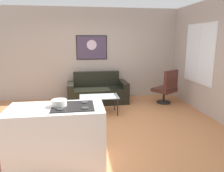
% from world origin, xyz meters
% --- Properties ---
extents(ground, '(6.40, 6.40, 0.04)m').
position_xyz_m(ground, '(0.00, 0.00, -0.02)').
color(ground, '#BE7848').
extents(back_wall, '(6.40, 0.05, 2.80)m').
position_xyz_m(back_wall, '(0.00, 2.42, 1.40)').
color(back_wall, '#B0A093').
rests_on(back_wall, ground).
extents(right_wall, '(0.05, 6.40, 2.80)m').
position_xyz_m(right_wall, '(2.62, 0.30, 1.40)').
color(right_wall, '#B09E93').
rests_on(right_wall, ground).
extents(couch, '(1.78, 0.86, 0.89)m').
position_xyz_m(couch, '(-0.00, 1.87, 0.30)').
color(couch, black).
rests_on(couch, ground).
extents(coffee_table, '(0.97, 0.52, 0.46)m').
position_xyz_m(coffee_table, '(-0.05, 0.85, 0.42)').
color(coffee_table, silver).
rests_on(coffee_table, ground).
extents(armchair, '(0.77, 0.77, 1.00)m').
position_xyz_m(armchair, '(1.98, 1.42, 0.49)').
color(armchair, black).
rests_on(armchair, ground).
extents(kitchen_counter, '(1.39, 0.71, 0.93)m').
position_xyz_m(kitchen_counter, '(-0.86, -1.27, 0.45)').
color(kitchen_counter, silver).
rests_on(kitchen_counter, ground).
extents(mixing_bowl, '(0.22, 0.22, 0.10)m').
position_xyz_m(mixing_bowl, '(-0.81, -1.24, 0.95)').
color(mixing_bowl, silver).
rests_on(mixing_bowl, kitchen_counter).
extents(wall_painting, '(0.95, 0.03, 0.74)m').
position_xyz_m(wall_painting, '(-0.12, 2.38, 1.61)').
color(wall_painting, black).
extents(window, '(0.03, 1.35, 1.55)m').
position_xyz_m(window, '(2.59, 0.90, 1.49)').
color(window, silver).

